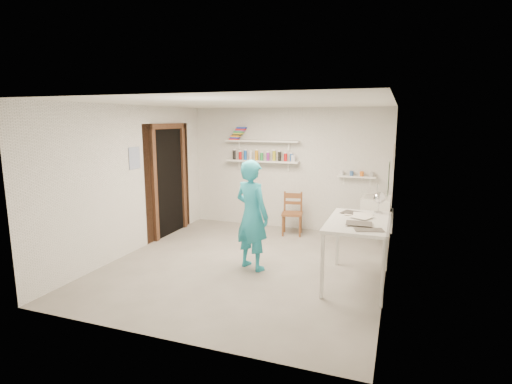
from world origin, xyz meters
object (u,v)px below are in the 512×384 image
(man, at_px, (252,215))
(desk_lamp, at_px, (379,198))
(work_table, at_px, (357,252))
(wooden_chair, at_px, (292,214))
(belfast_sink, at_px, (376,205))
(wall_clock, at_px, (251,194))

(man, relative_size, desk_lamp, 9.87)
(man, distance_m, work_table, 1.56)
(man, distance_m, wooden_chair, 1.94)
(belfast_sink, height_order, work_table, work_table)
(man, bearing_deg, wooden_chair, -69.98)
(belfast_sink, relative_size, wooden_chair, 0.74)
(man, relative_size, wooden_chair, 1.97)
(belfast_sink, bearing_deg, man, -131.75)
(belfast_sink, height_order, man, man)
(wall_clock, bearing_deg, belfast_sink, 66.55)
(wooden_chair, relative_size, work_table, 0.62)
(wall_clock, bearing_deg, desk_lamp, 31.58)
(wooden_chair, xyz_separation_m, desk_lamp, (1.63, -1.43, 0.68))
(work_table, bearing_deg, wooden_chair, 125.87)
(belfast_sink, relative_size, wall_clock, 2.07)
(man, height_order, wall_clock, man)
(belfast_sink, distance_m, desk_lamp, 1.41)
(wall_clock, bearing_deg, wooden_chair, 106.75)
(belfast_sink, bearing_deg, desk_lamp, -85.53)
(desk_lamp, bearing_deg, belfast_sink, 94.47)
(belfast_sink, distance_m, wooden_chair, 1.55)
(desk_lamp, bearing_deg, wall_clock, -171.57)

